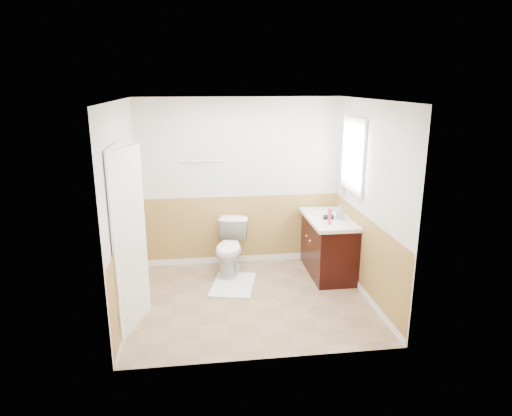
{
  "coord_description": "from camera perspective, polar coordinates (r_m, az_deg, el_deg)",
  "views": [
    {
      "loc": [
        -0.63,
        -5.22,
        2.69
      ],
      "look_at": [
        0.1,
        0.25,
        1.15
      ],
      "focal_mm": 31.56,
      "sensor_mm": 36.0,
      "label": 1
    }
  ],
  "objects": [
    {
      "name": "tp_sheet",
      "position": [
        6.8,
        -2.76,
        -2.41
      ],
      "size": [
        0.1,
        0.01,
        0.16
      ],
      "primitive_type": "cube",
      "color": "white",
      "rests_on": "tp_roll"
    },
    {
      "name": "towel_bar",
      "position": [
        6.56,
        -6.83,
        5.92
      ],
      "size": [
        0.62,
        0.02,
        0.02
      ],
      "primitive_type": "cylinder",
      "rotation": [
        0.0,
        1.57,
        0.0
      ],
      "color": "silver",
      "rests_on": "wall_back"
    },
    {
      "name": "bath_mat",
      "position": [
        6.29,
        -2.91,
        -9.66
      ],
      "size": [
        0.72,
        0.91,
        0.02
      ],
      "primitive_type": "cube",
      "rotation": [
        0.0,
        0.0,
        -0.24
      ],
      "color": "white",
      "rests_on": "floor"
    },
    {
      "name": "door_frame",
      "position": [
        5.12,
        -16.73,
        -4.01
      ],
      "size": [
        0.02,
        0.92,
        2.1
      ],
      "primitive_type": "cube",
      "color": "white",
      "rests_on": "wall_left"
    },
    {
      "name": "countertop",
      "position": [
        6.45,
        9.24,
        -1.4
      ],
      "size": [
        0.6,
        1.15,
        0.05
      ],
      "primitive_type": "cube",
      "color": "white",
      "rests_on": "vanity_cabinet"
    },
    {
      "name": "soap_dispenser",
      "position": [
        6.36,
        10.69,
        -0.53
      ],
      "size": [
        0.11,
        0.11,
        0.21
      ],
      "primitive_type": "imported",
      "rotation": [
        0.0,
        0.0,
        0.17
      ],
      "color": "#939DA5",
      "rests_on": "countertop"
    },
    {
      "name": "wainscot_left",
      "position": [
        5.72,
        -15.76,
        -7.52
      ],
      "size": [
        0.0,
        2.6,
        2.6
      ],
      "primitive_type": "plane",
      "rotation": [
        1.57,
        0.0,
        1.57
      ],
      "color": "#A17E40",
      "rests_on": "floor"
    },
    {
      "name": "vanity_knob_right",
      "position": [
        6.56,
        6.45,
        -3.55
      ],
      "size": [
        0.03,
        0.03,
        0.03
      ],
      "primitive_type": "sphere",
      "color": "white",
      "rests_on": "vanity_cabinet"
    },
    {
      "name": "hair_dryer_body",
      "position": [
        6.35,
        9.14,
        -1.12
      ],
      "size": [
        0.14,
        0.07,
        0.07
      ],
      "primitive_type": "cylinder",
      "rotation": [
        0.0,
        1.57,
        0.0
      ],
      "color": "black",
      "rests_on": "countertop"
    },
    {
      "name": "hair_dryer_handle",
      "position": [
        6.37,
        8.81,
        -1.34
      ],
      "size": [
        0.03,
        0.03,
        0.07
      ],
      "primitive_type": "cylinder",
      "color": "black",
      "rests_on": "countertop"
    },
    {
      "name": "tp_roll",
      "position": [
        6.77,
        -2.77,
        -1.52
      ],
      "size": [
        0.1,
        0.11,
        0.11
      ],
      "primitive_type": "cylinder",
      "rotation": [
        0.0,
        1.57,
        0.0
      ],
      "color": "white",
      "rests_on": "tp_holder_bar"
    },
    {
      "name": "ceiling",
      "position": [
        5.26,
        -0.74,
        13.53
      ],
      "size": [
        3.0,
        3.0,
        0.0
      ],
      "primitive_type": "plane",
      "rotation": [
        3.14,
        0.0,
        0.0
      ],
      "color": "white",
      "rests_on": "floor"
    },
    {
      "name": "wall_left",
      "position": [
        5.48,
        -16.46,
        -0.28
      ],
      "size": [
        0.0,
        3.0,
        3.0
      ],
      "primitive_type": "plane",
      "rotation": [
        1.57,
        0.0,
        1.57
      ],
      "color": "silver",
      "rests_on": "floor"
    },
    {
      "name": "wainscot_right",
      "position": [
        6.04,
        13.57,
        -6.12
      ],
      "size": [
        0.0,
        2.6,
        2.6
      ],
      "primitive_type": "plane",
      "rotation": [
        1.57,
        0.0,
        -1.57
      ],
      "color": "#A17E40",
      "rests_on": "floor"
    },
    {
      "name": "wall_right",
      "position": [
        5.81,
        14.14,
        0.78
      ],
      "size": [
        0.0,
        3.0,
        3.0
      ],
      "primitive_type": "plane",
      "rotation": [
        1.57,
        0.0,
        -1.57
      ],
      "color": "silver",
      "rests_on": "floor"
    },
    {
      "name": "floor",
      "position": [
        5.9,
        -0.66,
        -11.51
      ],
      "size": [
        3.0,
        3.0,
        0.0
      ],
      "primitive_type": "plane",
      "color": "#8C7051",
      "rests_on": "ground"
    },
    {
      "name": "lotion_bottle",
      "position": [
        6.1,
        9.32,
        -1.08
      ],
      "size": [
        0.05,
        0.05,
        0.22
      ],
      "primitive_type": "cylinder",
      "color": "#C13272",
      "rests_on": "countertop"
    },
    {
      "name": "tp_holder_bar",
      "position": [
        6.77,
        -2.77,
        -1.52
      ],
      "size": [
        0.14,
        0.02,
        0.02
      ],
      "primitive_type": "cylinder",
      "rotation": [
        0.0,
        1.57,
        0.0
      ],
      "color": "silver",
      "rests_on": "wall_back"
    },
    {
      "name": "vanity_knob_left",
      "position": [
        6.37,
        6.88,
        -4.13
      ],
      "size": [
        0.03,
        0.03,
        0.03
      ],
      "primitive_type": "sphere",
      "color": "silver",
      "rests_on": "vanity_cabinet"
    },
    {
      "name": "window_glass",
      "position": [
        6.25,
        12.37,
        6.59
      ],
      "size": [
        0.01,
        0.7,
        0.9
      ],
      "primitive_type": "cube",
      "color": "white",
      "rests_on": "wall_right"
    },
    {
      "name": "mirror_panel",
      "position": [
        6.75,
        10.73,
        5.62
      ],
      "size": [
        0.02,
        0.35,
        0.9
      ],
      "primitive_type": "cube",
      "color": "silver",
      "rests_on": "wall_right"
    },
    {
      "name": "door",
      "position": [
        5.11,
        -15.88,
        -4.1
      ],
      "size": [
        0.29,
        0.78,
        2.04
      ],
      "primitive_type": "cube",
      "rotation": [
        0.0,
        0.0,
        -0.31
      ],
      "color": "white",
      "rests_on": "wall_left"
    },
    {
      "name": "window_frame",
      "position": [
        6.24,
        12.23,
        6.59
      ],
      "size": [
        0.04,
        0.8,
        1.0
      ],
      "primitive_type": "cube",
      "color": "white",
      "rests_on": "wall_right"
    },
    {
      "name": "vanity_cabinet",
      "position": [
        6.59,
        9.16,
        -4.93
      ],
      "size": [
        0.55,
        1.1,
        0.8
      ],
      "primitive_type": "cube",
      "color": "black",
      "rests_on": "floor"
    },
    {
      "name": "wall_back",
      "position": [
        6.7,
        -2.03,
        3.19
      ],
      "size": [
        3.0,
        0.0,
        3.0
      ],
      "primitive_type": "plane",
      "rotation": [
        1.57,
        0.0,
        0.0
      ],
      "color": "silver",
      "rests_on": "floor"
    },
    {
      "name": "wainscot_front",
      "position": [
        4.54,
        1.34,
        -13.24
      ],
      "size": [
        3.0,
        0.0,
        3.0
      ],
      "primitive_type": "plane",
      "rotation": [
        -1.57,
        0.0,
        0.0
      ],
      "color": "#A17E40",
      "rests_on": "floor"
    },
    {
      "name": "faucet",
      "position": [
        6.62,
        10.48,
        -0.17
      ],
      "size": [
        0.02,
        0.02,
        0.14
      ],
      "primitive_type": "cylinder",
      "color": "silver",
      "rests_on": "countertop"
    },
    {
      "name": "wainscot_back",
      "position": [
        6.89,
        -1.96,
        -2.93
      ],
      "size": [
        3.0,
        0.0,
        3.0
      ],
      "primitive_type": "plane",
      "rotation": [
        1.57,
        0.0,
        0.0
      ],
      "color": "#A17E40",
      "rests_on": "floor"
    },
    {
      "name": "toilet",
      "position": [
        6.54,
        -3.27,
        -5.07
      ],
      "size": [
        0.6,
        0.83,
        0.77
      ],
      "primitive_type": "imported",
      "rotation": [
        0.0,
        0.0,
        -0.24
      ],
      "color": "white",
      "rests_on": "floor"
    },
    {
      "name": "wall_front",
      "position": [
        4.22,
        1.43,
        -4.36
      ],
      "size": [
        3.0,
        0.0,
        3.0
      ],
      "primitive_type": "plane",
      "rotation": [
        -1.57,
        0.0,
        0.0
      ],
      "color": "silver",
      "rests_on": "floor"
    },
    {
      "name": "sink_basin",
      "position": [
        6.58,
        8.97,
        -0.73
      ],
      "size": [
        0.36,
        0.36,
        0.02
      ],
      "primitive_type": "cylinder",
      "color": "white",
      "rests_on": "countertop"
    },
    {
      "name": "door_knob",
      "position": [
        5.43,
        -14.73,
        -3.61
      ],
      "size": [
        0.06,
        0.06,
        0.06
      ],
      "primitive_type": "sphere",
      "color": "silver",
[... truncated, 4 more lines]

